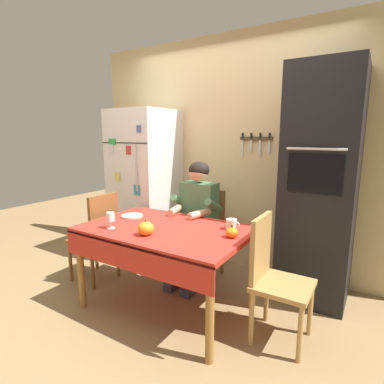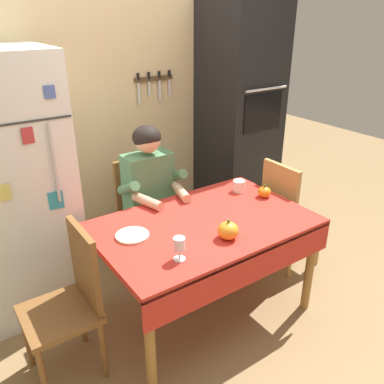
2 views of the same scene
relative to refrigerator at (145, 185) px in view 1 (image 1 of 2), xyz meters
The scene contains 14 objects.
ground_plane 1.62m from the refrigerator, 45.29° to the right, with size 10.00×10.00×0.00m, color #93754C.
back_wall_assembly 1.15m from the refrigerator, 21.32° to the left, with size 3.70×0.13×2.60m.
refrigerator is the anchor object (origin of this frame).
wall_oven 2.01m from the refrigerator, ahead, with size 0.60×0.64×2.10m.
dining_table 1.32m from the refrigerator, 42.91° to the right, with size 1.40×0.90×0.74m.
chair_behind_person 0.98m from the refrigerator, ahead, with size 0.40×0.40×0.93m.
seated_person 0.95m from the refrigerator, 17.29° to the right, with size 0.47×0.55×1.25m.
chair_left_side 0.91m from the refrigerator, 86.55° to the right, with size 0.40×0.40×0.93m.
chair_right_side 2.04m from the refrigerator, 22.41° to the right, with size 0.40×0.40×0.93m.
coffee_mug 1.58m from the refrigerator, 23.28° to the right, with size 0.12×0.09×0.09m.
wine_glass 1.27m from the refrigerator, 62.75° to the right, with size 0.07×0.07×0.14m.
pumpkin_large 1.46m from the refrigerator, 49.62° to the right, with size 0.13×0.13×0.13m.
pumpkin_medium 1.74m from the refrigerator, 27.77° to the right, with size 0.10×0.10×0.10m.
serving_tray 0.91m from the refrigerator, 57.94° to the right, with size 0.21×0.21×0.02m, color beige.
Camera 1 is at (1.49, -1.88, 1.51)m, focal length 28.44 mm.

